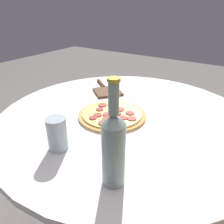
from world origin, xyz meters
The scene contains 6 objects.
ground_plane centered at (0.00, 0.00, 0.00)m, with size 8.00×8.00×0.00m, color slate.
table centered at (0.00, 0.00, 0.52)m, with size 1.10×1.10×0.70m.
pizza centered at (0.04, -0.04, 0.70)m, with size 0.29×0.29×0.02m.
beer_bottle centered at (0.36, 0.17, 0.81)m, with size 0.06×0.06×0.29m.
pizza_paddle centered at (-0.19, -0.23, 0.70)m, with size 0.22×0.25×0.02m.
drinking_glass centered at (0.33, -0.06, 0.75)m, with size 0.06×0.06×0.11m.
Camera 1 is at (0.73, 0.42, 1.13)m, focal length 35.00 mm.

